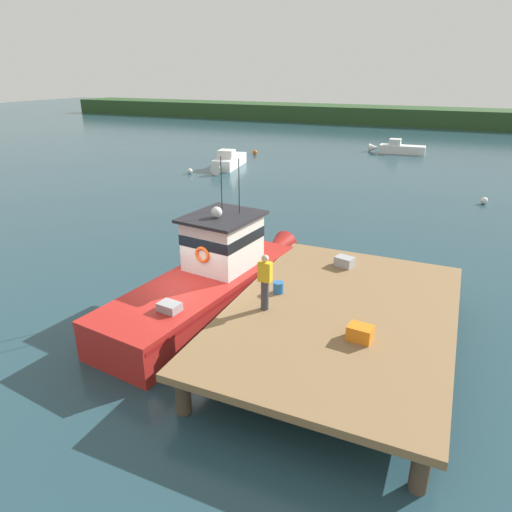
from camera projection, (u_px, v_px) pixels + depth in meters
ground_plane at (195, 313)px, 14.95m from camera, size 200.00×200.00×0.00m
dock at (341, 314)px, 12.73m from camera, size 6.00×9.00×1.20m
main_fishing_boat at (213, 278)px, 15.16m from camera, size 3.50×9.95×4.80m
crate_single_far at (360, 333)px, 11.23m from camera, size 0.64×0.49×0.38m
crate_stack_near_edge at (345, 262)px, 15.51m from camera, size 0.70×0.58×0.33m
bait_bucket at (278, 287)px, 13.64m from camera, size 0.32×0.32×0.34m
deckhand_by_the_boat at (265, 281)px, 12.44m from camera, size 0.36×0.22×1.63m
moored_boat_mid_harbor at (228, 161)px, 37.27m from camera, size 2.26×6.04×1.51m
moored_boat_off_the_point at (398, 148)px, 43.90m from camera, size 5.30×1.53×1.34m
mooring_buoy_outer at (190, 171)px, 35.19m from camera, size 0.41×0.41×0.41m
mooring_buoy_channel_marker at (255, 152)px, 43.27m from camera, size 0.43×0.43×0.43m
mooring_buoy_spare_mooring at (484, 201)px, 27.17m from camera, size 0.41×0.41×0.41m
far_shoreline at (414, 116)px, 66.94m from camera, size 120.00×8.00×2.40m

